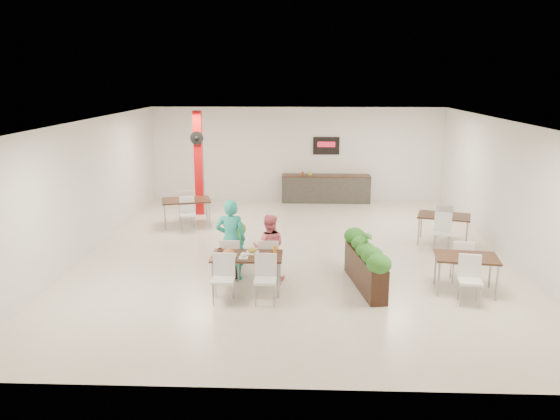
{
  "coord_description": "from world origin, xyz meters",
  "views": [
    {
      "loc": [
        0.14,
        -12.71,
        4.18
      ],
      "look_at": [
        -0.35,
        -0.1,
        1.1
      ],
      "focal_mm": 35.0,
      "sensor_mm": 36.0,
      "label": 1
    }
  ],
  "objects_px": {
    "planter_left": "(235,244)",
    "red_column": "(199,162)",
    "side_table_a": "(186,203)",
    "side_table_b": "(444,219)",
    "main_table": "(246,261)",
    "side_table_c": "(466,262)",
    "planter_right": "(365,263)",
    "diner_woman": "(269,247)",
    "service_counter": "(326,188)",
    "diner_man": "(231,240)"
  },
  "relations": [
    {
      "from": "planter_left",
      "to": "diner_woman",
      "type": "bearing_deg",
      "value": -45.34
    },
    {
      "from": "side_table_a",
      "to": "side_table_b",
      "type": "bearing_deg",
      "value": -27.69
    },
    {
      "from": "planter_right",
      "to": "main_table",
      "type": "bearing_deg",
      "value": -172.69
    },
    {
      "from": "service_counter",
      "to": "side_table_c",
      "type": "distance_m",
      "value": 8.38
    },
    {
      "from": "service_counter",
      "to": "main_table",
      "type": "bearing_deg",
      "value": -103.3
    },
    {
      "from": "red_column",
      "to": "diner_man",
      "type": "relative_size",
      "value": 1.84
    },
    {
      "from": "red_column",
      "to": "side_table_c",
      "type": "distance_m",
      "value": 8.95
    },
    {
      "from": "planter_left",
      "to": "service_counter",
      "type": "bearing_deg",
      "value": 70.56
    },
    {
      "from": "planter_right",
      "to": "diner_woman",
      "type": "bearing_deg",
      "value": 170.01
    },
    {
      "from": "service_counter",
      "to": "diner_woman",
      "type": "xyz_separation_m",
      "value": [
        -1.51,
        -7.47,
        0.22
      ]
    },
    {
      "from": "diner_man",
      "to": "planter_left",
      "type": "relative_size",
      "value": 0.93
    },
    {
      "from": "diner_woman",
      "to": "planter_left",
      "type": "height_order",
      "value": "diner_woman"
    },
    {
      "from": "side_table_b",
      "to": "side_table_c",
      "type": "height_order",
      "value": "same"
    },
    {
      "from": "main_table",
      "to": "side_table_b",
      "type": "height_order",
      "value": "same"
    },
    {
      "from": "side_table_a",
      "to": "side_table_b",
      "type": "relative_size",
      "value": 1.0
    },
    {
      "from": "main_table",
      "to": "side_table_b",
      "type": "distance_m",
      "value": 5.84
    },
    {
      "from": "diner_woman",
      "to": "side_table_b",
      "type": "distance_m",
      "value": 5.13
    },
    {
      "from": "diner_woman",
      "to": "planter_left",
      "type": "relative_size",
      "value": 0.76
    },
    {
      "from": "service_counter",
      "to": "side_table_b",
      "type": "relative_size",
      "value": 1.79
    },
    {
      "from": "red_column",
      "to": "side_table_b",
      "type": "bearing_deg",
      "value": -22.64
    },
    {
      "from": "planter_left",
      "to": "red_column",
      "type": "bearing_deg",
      "value": 109.2
    },
    {
      "from": "service_counter",
      "to": "diner_man",
      "type": "height_order",
      "value": "service_counter"
    },
    {
      "from": "service_counter",
      "to": "side_table_a",
      "type": "distance_m",
      "value": 5.22
    },
    {
      "from": "diner_man",
      "to": "side_table_b",
      "type": "xyz_separation_m",
      "value": [
        5.13,
        2.76,
        -0.23
      ]
    },
    {
      "from": "diner_man",
      "to": "planter_left",
      "type": "xyz_separation_m",
      "value": [
        -0.03,
        0.84,
        -0.37
      ]
    },
    {
      "from": "planter_left",
      "to": "main_table",
      "type": "bearing_deg",
      "value": -74.31
    },
    {
      "from": "planter_right",
      "to": "side_table_a",
      "type": "distance_m",
      "value": 6.57
    },
    {
      "from": "planter_left",
      "to": "side_table_b",
      "type": "xyz_separation_m",
      "value": [
        5.16,
        1.92,
        0.13
      ]
    },
    {
      "from": "diner_man",
      "to": "planter_right",
      "type": "distance_m",
      "value": 2.82
    },
    {
      "from": "main_table",
      "to": "side_table_b",
      "type": "bearing_deg",
      "value": 35.79
    },
    {
      "from": "side_table_a",
      "to": "diner_woman",
      "type": "bearing_deg",
      "value": -73.58
    },
    {
      "from": "service_counter",
      "to": "diner_woman",
      "type": "distance_m",
      "value": 7.62
    },
    {
      "from": "red_column",
      "to": "service_counter",
      "type": "relative_size",
      "value": 1.07
    },
    {
      "from": "service_counter",
      "to": "side_table_b",
      "type": "xyz_separation_m",
      "value": [
        2.82,
        -4.71,
        0.14
      ]
    },
    {
      "from": "main_table",
      "to": "diner_woman",
      "type": "distance_m",
      "value": 0.78
    },
    {
      "from": "planter_left",
      "to": "side_table_a",
      "type": "height_order",
      "value": "planter_left"
    },
    {
      "from": "diner_man",
      "to": "planter_right",
      "type": "height_order",
      "value": "diner_man"
    },
    {
      "from": "service_counter",
      "to": "planter_right",
      "type": "relative_size",
      "value": 1.4
    },
    {
      "from": "service_counter",
      "to": "planter_right",
      "type": "distance_m",
      "value": 7.83
    },
    {
      "from": "side_table_a",
      "to": "side_table_c",
      "type": "bearing_deg",
      "value": -51.6
    },
    {
      "from": "diner_woman",
      "to": "side_table_b",
      "type": "xyz_separation_m",
      "value": [
        4.33,
        2.76,
        -0.07
      ]
    },
    {
      "from": "red_column",
      "to": "service_counter",
      "type": "height_order",
      "value": "red_column"
    },
    {
      "from": "diner_man",
      "to": "diner_woman",
      "type": "distance_m",
      "value": 0.82
    },
    {
      "from": "planter_left",
      "to": "side_table_c",
      "type": "distance_m",
      "value": 4.96
    },
    {
      "from": "service_counter",
      "to": "diner_man",
      "type": "relative_size",
      "value": 1.73
    },
    {
      "from": "planter_left",
      "to": "side_table_b",
      "type": "distance_m",
      "value": 5.5
    },
    {
      "from": "red_column",
      "to": "side_table_a",
      "type": "bearing_deg",
      "value": -97.15
    },
    {
      "from": "main_table",
      "to": "side_table_c",
      "type": "relative_size",
      "value": 0.98
    },
    {
      "from": "red_column",
      "to": "planter_right",
      "type": "bearing_deg",
      "value": -53.12
    },
    {
      "from": "main_table",
      "to": "red_column",
      "type": "bearing_deg",
      "value": 108.37
    }
  ]
}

